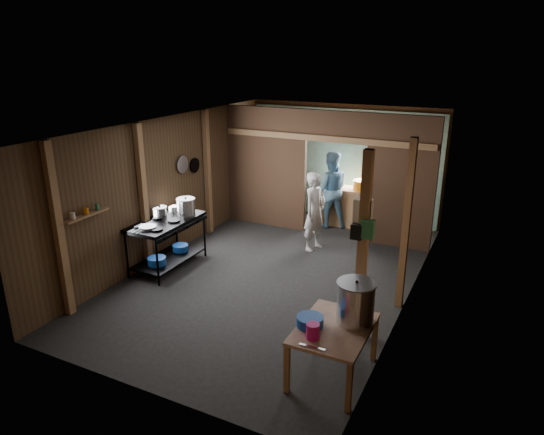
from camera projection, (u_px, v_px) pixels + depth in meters
The scene contains 42 objects.
floor at pixel (277, 273), 8.60m from camera, with size 4.50×7.00×0.00m, color #282828.
ceiling at pixel (278, 125), 7.75m from camera, with size 4.50×7.00×0.00m, color black.
wall_back at pixel (343, 162), 11.14m from camera, with size 4.50×0.00×2.60m, color #483521.
wall_front at pixel (136, 290), 5.21m from camera, with size 4.50×0.00×2.60m, color #483521.
wall_left at pixel (169, 187), 9.12m from camera, with size 0.00×7.00×2.60m, color #483521.
wall_right at pixel (414, 223), 7.24m from camera, with size 0.00×7.00×2.60m, color #483521.
partition_left at pixel (266, 168), 10.60m from camera, with size 1.85×0.10×2.60m, color #48321F.
partition_right at pixel (400, 183), 9.38m from camera, with size 1.35×0.10×2.60m, color #48321F.
partition_header at pixel (337, 126), 9.61m from camera, with size 1.30×0.10×0.60m, color #48321F.
turquoise_panel at pixel (343, 164), 11.11m from camera, with size 4.40×0.06×2.50m, color #7BC1B8.
back_counter at pixel (347, 207), 10.84m from camera, with size 1.20×0.50×0.85m, color #9E6C40.
wall_clock at pixel (354, 137), 10.76m from camera, with size 0.20×0.20×0.03m, color silver.
post_left_a at pixel (59, 232), 6.88m from camera, with size 0.10×0.12×2.60m, color #9E6C40.
post_left_b at pixel (143, 198), 8.41m from camera, with size 0.10×0.12×2.60m, color #9E6C40.
post_left_c at pixel (208, 173), 10.11m from camera, with size 0.10×0.12×2.60m, color #9E6C40.
post_right at pixel (406, 226), 7.10m from camera, with size 0.10×0.12×2.60m, color #9E6C40.
post_free at pixel (363, 249), 6.30m from camera, with size 0.12×0.12×2.60m, color #9E6C40.
cross_beam at pixel (324, 138), 9.75m from camera, with size 4.40×0.12×0.12m, color #9E6C40.
pan_lid_big at pixel (182, 164), 9.33m from camera, with size 0.34×0.34×0.03m, color slate.
pan_lid_small at pixel (195, 165), 9.70m from camera, with size 0.30×0.30×0.03m, color black.
wall_shelf at pixel (86, 215), 7.26m from camera, with size 0.14×0.80×0.03m, color #9E6C40.
jar_white at pixel (73, 216), 7.03m from camera, with size 0.07×0.07×0.10m, color silver.
jar_yellow at pixel (86, 211), 7.24m from camera, with size 0.08×0.08×0.10m, color orange.
jar_green at pixel (97, 207), 7.43m from camera, with size 0.06×0.06×0.10m, color #2A7343.
bag_white at pixel (363, 211), 6.23m from camera, with size 0.22×0.15×0.32m, color silver.
bag_green at pixel (368, 229), 6.12m from camera, with size 0.16×0.12×0.24m, color #2A7343.
bag_black at pixel (357, 232), 6.18m from camera, with size 0.14×0.10×0.20m, color black.
gas_range at pixel (168, 244), 8.72m from camera, with size 0.78×1.51×0.89m, color black, non-canonical shape.
prep_table at pixel (333, 351), 5.81m from camera, with size 0.82×1.12×0.66m, color tan, non-canonical shape.
stove_pot_large at pixel (186, 207), 8.78m from camera, with size 0.34×0.34×0.34m, color silver, non-canonical shape.
stove_pot_med at pixel (160, 213), 8.67m from camera, with size 0.26×0.26×0.22m, color silver, non-canonical shape.
stove_saucepan at pixel (173, 209), 9.01m from camera, with size 0.17×0.17×0.11m, color silver.
frying_pan at pixel (148, 227), 8.16m from camera, with size 0.29×0.51×0.07m, color slate, non-canonical shape.
blue_tub_front at pixel (157, 261), 8.52m from camera, with size 0.32×0.32×0.13m, color #13429E.
blue_tub_back at pixel (180, 248), 9.10m from camera, with size 0.29×0.29×0.12m, color #13429E.
stock_pot at pixel (356, 303), 5.73m from camera, with size 0.47×0.47×0.54m, color silver, non-canonical shape.
wash_basin at pixel (310, 321), 5.71m from camera, with size 0.32×0.32×0.12m, color #13429E.
pink_bucket at pixel (313, 331), 5.46m from camera, with size 0.15×0.15×0.18m, color #C1106B.
knife at pixel (312, 347), 5.32m from camera, with size 0.30×0.04×0.01m, color silver.
yellow_tub at pixel (362, 185), 10.53m from camera, with size 0.39×0.39×0.21m, color orange.
cook at pixel (315, 212), 9.41m from camera, with size 0.56×0.37×1.54m, color silver.
worker_back at pixel (330, 190), 10.62m from camera, with size 0.82×0.64×1.68m, color teal.
Camera 1 is at (3.37, -7.04, 3.75)m, focal length 32.21 mm.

